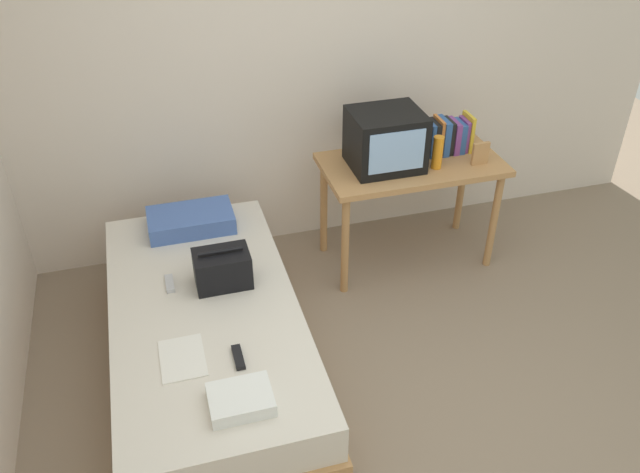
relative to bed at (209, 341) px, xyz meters
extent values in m
plane|color=#84705B|center=(0.93, -0.71, -0.24)|extent=(8.00, 8.00, 0.00)
cube|color=beige|center=(0.93, 1.29, 1.06)|extent=(5.20, 0.10, 2.60)
cube|color=#B27F4C|center=(0.00, 0.00, -0.11)|extent=(1.00, 2.00, 0.28)
cube|color=beige|center=(0.00, 0.00, 0.14)|extent=(0.97, 1.94, 0.22)
cube|color=#B27F4C|center=(1.46, 0.74, 0.49)|extent=(1.16, 0.60, 0.04)
cylinder|color=#B27F4C|center=(0.94, 0.50, 0.11)|extent=(0.05, 0.05, 0.71)
cylinder|color=#B27F4C|center=(1.98, 0.50, 0.11)|extent=(0.05, 0.05, 0.71)
cylinder|color=#B27F4C|center=(0.94, 0.98, 0.11)|extent=(0.05, 0.05, 0.71)
cylinder|color=#B27F4C|center=(1.98, 0.98, 0.11)|extent=(0.05, 0.05, 0.71)
cube|color=black|center=(1.27, 0.75, 0.69)|extent=(0.44, 0.38, 0.36)
cube|color=#8CB2E0|center=(1.27, 0.55, 0.70)|extent=(0.35, 0.01, 0.26)
cylinder|color=orange|center=(1.58, 0.63, 0.62)|extent=(0.07, 0.07, 0.21)
cube|color=#2D5699|center=(1.60, 0.81, 0.62)|extent=(0.03, 0.16, 0.23)
cube|color=black|center=(1.63, 0.81, 0.62)|extent=(0.03, 0.16, 0.22)
cube|color=#CC7233|center=(1.66, 0.81, 0.63)|extent=(0.02, 0.15, 0.24)
cube|color=#2D5699|center=(1.70, 0.81, 0.63)|extent=(0.04, 0.17, 0.23)
cube|color=black|center=(1.74, 0.81, 0.62)|extent=(0.03, 0.15, 0.22)
cube|color=#7A3D89|center=(1.77, 0.81, 0.62)|extent=(0.04, 0.17, 0.21)
cube|color=#2D5699|center=(1.81, 0.81, 0.61)|extent=(0.04, 0.16, 0.20)
cube|color=#7A3D89|center=(1.85, 0.81, 0.62)|extent=(0.03, 0.14, 0.22)
cube|color=gold|center=(1.87, 0.81, 0.63)|extent=(0.02, 0.16, 0.24)
cube|color=#B27F4C|center=(1.86, 0.60, 0.58)|extent=(0.11, 0.02, 0.15)
cube|color=#4766AD|center=(0.03, 0.76, 0.31)|extent=(0.52, 0.30, 0.11)
cube|color=black|center=(0.13, 0.16, 0.35)|extent=(0.30, 0.20, 0.20)
cylinder|color=black|center=(0.13, 0.16, 0.47)|extent=(0.24, 0.02, 0.02)
cube|color=white|center=(-0.15, -0.36, 0.26)|extent=(0.21, 0.29, 0.01)
cube|color=black|center=(0.11, -0.43, 0.26)|extent=(0.04, 0.16, 0.02)
cube|color=#B7B7BC|center=(-0.16, 0.23, 0.26)|extent=(0.04, 0.14, 0.02)
cube|color=white|center=(0.07, -0.71, 0.29)|extent=(0.28, 0.22, 0.07)
camera|label=1|loc=(-0.13, -2.68, 2.50)|focal=36.70mm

